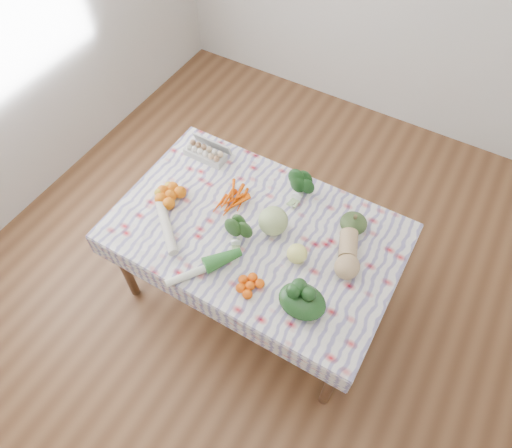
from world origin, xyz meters
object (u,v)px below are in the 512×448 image
at_px(egg_carton, 205,154).
at_px(butternut_squash, 348,254).
at_px(dining_table, 256,238).
at_px(grapefruit, 297,254).
at_px(kabocha_squash, 353,223).
at_px(cabbage, 273,221).

distance_m(egg_carton, butternut_squash, 1.14).
bearing_deg(dining_table, butternut_squash, 7.89).
height_order(butternut_squash, grapefruit, butternut_squash).
height_order(egg_carton, kabocha_squash, kabocha_squash).
bearing_deg(egg_carton, kabocha_squash, -2.39).
bearing_deg(dining_table, egg_carton, 150.02).
relative_size(dining_table, kabocha_squash, 10.25).
distance_m(dining_table, grapefruit, 0.33).
height_order(cabbage, grapefruit, cabbage).
relative_size(dining_table, butternut_squash, 5.42).
bearing_deg(egg_carton, butternut_squash, -13.20).
distance_m(cabbage, grapefruit, 0.24).
xyz_separation_m(dining_table, cabbage, (0.08, 0.05, 0.17)).
bearing_deg(egg_carton, dining_table, -30.10).
height_order(dining_table, kabocha_squash, kabocha_squash).
distance_m(cabbage, butternut_squash, 0.45).
distance_m(kabocha_squash, grapefruit, 0.40).
distance_m(kabocha_squash, butternut_squash, 0.23).
height_order(egg_carton, butternut_squash, butternut_squash).
relative_size(cabbage, butternut_squash, 0.58).
height_order(dining_table, egg_carton, egg_carton).
bearing_deg(grapefruit, dining_table, 168.59).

